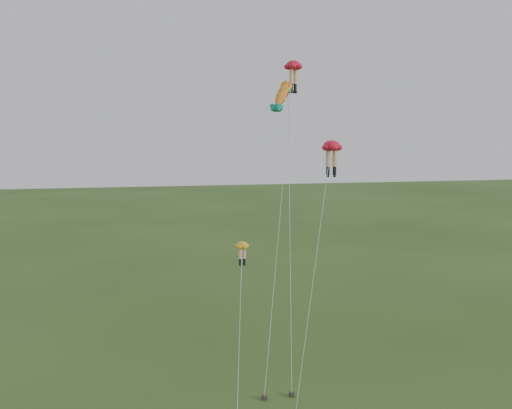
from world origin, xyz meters
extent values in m
plane|color=#2C4819|center=(0.00, 0.00, 0.00)|extent=(300.00, 300.00, 0.00)
ellipsoid|color=red|center=(4.83, 10.25, 20.75)|extent=(1.98, 1.98, 0.72)
cylinder|color=#EDB98C|center=(4.64, 10.13, 19.90)|extent=(0.32, 0.32, 1.10)
cylinder|color=black|center=(4.64, 10.13, 19.08)|extent=(0.25, 0.25, 0.55)
cube|color=black|center=(4.64, 10.13, 18.72)|extent=(0.32, 0.37, 0.16)
cylinder|color=#EDB98C|center=(5.02, 10.36, 19.90)|extent=(0.32, 0.32, 1.10)
cylinder|color=black|center=(5.02, 10.36, 19.08)|extent=(0.25, 0.25, 0.55)
cube|color=black|center=(5.02, 10.36, 18.72)|extent=(0.32, 0.37, 0.16)
cylinder|color=silver|center=(2.25, 4.46, 10.66)|extent=(5.19, 11.61, 20.90)
cube|color=black|center=(-0.32, -1.33, 0.12)|extent=(0.25, 0.35, 0.24)
ellipsoid|color=red|center=(4.95, 2.18, 14.76)|extent=(1.77, 1.77, 0.69)
cylinder|color=#EDB98C|center=(4.75, 2.25, 13.95)|extent=(0.31, 0.31, 1.05)
cylinder|color=black|center=(4.75, 2.25, 13.16)|extent=(0.24, 0.24, 0.52)
cube|color=black|center=(4.75, 2.25, 12.82)|extent=(0.27, 0.35, 0.15)
cylinder|color=#EDB98C|center=(5.14, 2.10, 13.95)|extent=(0.31, 0.31, 1.05)
cylinder|color=black|center=(5.14, 2.10, 13.16)|extent=(0.24, 0.24, 0.52)
cube|color=black|center=(5.14, 2.10, 12.82)|extent=(0.27, 0.35, 0.15)
cylinder|color=silver|center=(2.94, -0.66, 7.66)|extent=(4.06, 5.71, 14.89)
ellipsoid|color=yellow|center=(-0.95, 1.92, 8.64)|extent=(1.00, 1.00, 0.45)
cylinder|color=#EDB98C|center=(-1.08, 1.90, 8.11)|extent=(0.20, 0.20, 0.68)
cylinder|color=black|center=(-1.08, 1.90, 7.60)|extent=(0.16, 0.16, 0.34)
cube|color=black|center=(-1.08, 1.90, 7.38)|extent=(0.14, 0.21, 0.10)
cylinder|color=#EDB98C|center=(-0.81, 1.94, 8.11)|extent=(0.20, 0.20, 0.68)
cylinder|color=black|center=(-0.81, 1.94, 7.60)|extent=(0.16, 0.16, 0.34)
cube|color=black|center=(-0.81, 1.94, 7.38)|extent=(0.14, 0.21, 0.10)
cylinder|color=silver|center=(-1.70, -0.93, 4.54)|extent=(1.55, 5.74, 8.65)
ellipsoid|color=yellow|center=(3.47, 8.38, 18.45)|extent=(2.44, 2.95, 2.55)
sphere|color=yellow|center=(3.47, 8.38, 18.45)|extent=(1.46, 1.55, 1.26)
cone|color=#16917E|center=(3.47, 8.38, 18.45)|extent=(1.24, 1.35, 1.22)
cone|color=#16917E|center=(3.47, 8.38, 18.45)|extent=(1.24, 1.35, 1.22)
cone|color=#16917E|center=(3.47, 8.38, 18.45)|extent=(0.70, 0.76, 0.68)
cone|color=#16917E|center=(3.47, 8.38, 18.45)|extent=(0.70, 0.76, 0.68)
cone|color=#AC2D12|center=(3.47, 8.38, 18.45)|extent=(0.73, 0.79, 0.66)
cylinder|color=silver|center=(2.42, 3.54, 9.33)|extent=(2.14, 9.71, 18.24)
cube|color=black|center=(1.36, -1.29, 0.12)|extent=(0.25, 0.35, 0.24)
camera|label=1|loc=(-8.11, -32.18, 15.25)|focal=40.00mm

